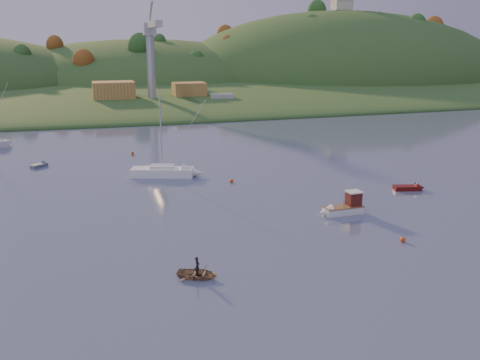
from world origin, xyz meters
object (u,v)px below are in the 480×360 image
object	(u,v)px
red_tender	(413,188)
grey_dinghy	(42,165)
sailboat_far	(162,171)
canoe	(197,274)
fishing_boat	(341,208)

from	to	relation	value
red_tender	grey_dinghy	world-z (taller)	red_tender
red_tender	sailboat_far	bearing A→B (deg)	165.58
red_tender	canoe	bearing A→B (deg)	-137.54
red_tender	grey_dinghy	xyz separation A→B (m)	(-46.38, 27.11, -0.06)
canoe	grey_dinghy	distance (m)	46.97
grey_dinghy	fishing_boat	bearing A→B (deg)	-88.34
grey_dinghy	red_tender	bearing A→B (deg)	-73.49
fishing_boat	red_tender	size ratio (longest dim) A/B	1.26
fishing_boat	canoe	size ratio (longest dim) A/B	1.58
fishing_boat	sailboat_far	distance (m)	27.47
sailboat_far	red_tender	size ratio (longest dim) A/B	2.89
sailboat_far	canoe	bearing A→B (deg)	-75.66
canoe	red_tender	xyz separation A→B (m)	(31.79, 17.53, -0.06)
fishing_boat	canoe	bearing A→B (deg)	29.29
red_tender	grey_dinghy	bearing A→B (deg)	163.28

